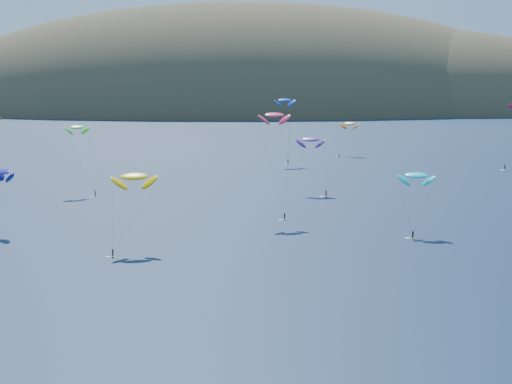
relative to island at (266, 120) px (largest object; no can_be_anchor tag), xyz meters
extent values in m
plane|color=black|center=(-39.40, -562.36, 10.74)|extent=(2800.00, 2800.00, 0.00)
ellipsoid|color=#3D3526|center=(-19.40, -2.36, -1.86)|extent=(600.00, 300.00, 210.00)
ellipsoid|color=#3D3526|center=(-179.40, 27.64, 3.54)|extent=(340.00, 240.00, 120.00)
ellipsoid|color=#3D3526|center=(140.60, -22.36, 1.38)|extent=(320.00, 220.00, 156.00)
cube|color=#9DD317|center=(-55.60, -504.40, 10.77)|extent=(1.29, 0.59, 0.07)
cylinder|color=black|center=(-55.60, -504.40, 11.55)|extent=(0.29, 0.29, 1.33)
sphere|color=#8C6047|center=(-55.60, -504.40, 12.32)|extent=(0.22, 0.22, 0.22)
ellipsoid|color=#FAC602|center=(-52.06, -495.85, 25.60)|extent=(9.66, 5.83, 5.04)
cube|color=#9DD317|center=(-71.56, -437.11, 10.77)|extent=(1.28, 0.88, 0.07)
cylinder|color=black|center=(-71.56, -437.11, 11.55)|extent=(0.29, 0.29, 1.33)
sphere|color=#8C6047|center=(-71.56, -437.11, 12.33)|extent=(0.22, 0.22, 0.22)
ellipsoid|color=#37E229|center=(-77.84, -428.31, 30.17)|extent=(7.85, 6.12, 3.97)
cube|color=#9DD317|center=(-9.83, -369.59, 10.78)|extent=(1.47, 0.79, 0.08)
cylinder|color=black|center=(-9.83, -369.59, 11.66)|extent=(0.33, 0.33, 1.51)
sphere|color=#8C6047|center=(-9.83, -369.59, 12.54)|extent=(0.25, 0.25, 0.25)
ellipsoid|color=#063EC3|center=(-10.89, -364.70, 35.04)|extent=(8.94, 5.97, 4.57)
cube|color=#9DD317|center=(7.89, -491.50, 10.77)|extent=(1.42, 0.74, 0.08)
cylinder|color=black|center=(7.89, -491.50, 11.63)|extent=(0.32, 0.32, 1.46)
sphere|color=#8C6047|center=(7.89, -491.50, 12.47)|extent=(0.24, 0.24, 0.24)
ellipsoid|color=#00D3CC|center=(9.97, -484.50, 23.74)|extent=(8.66, 5.69, 4.44)
cube|color=#9DD317|center=(-4.45, -440.29, 10.78)|extent=(1.52, 0.59, 0.08)
cylinder|color=black|center=(-4.45, -440.29, 11.70)|extent=(0.35, 0.35, 1.58)
sphere|color=#8C6047|center=(-4.45, -440.29, 12.62)|extent=(0.26, 0.26, 0.26)
ellipsoid|color=#571E8D|center=(-8.07, -430.48, 26.44)|extent=(8.81, 4.86, 4.70)
cube|color=#9DD317|center=(67.95, -388.65, 10.78)|extent=(1.59, 1.19, 0.09)
cylinder|color=black|center=(67.95, -388.65, 11.77)|extent=(0.37, 0.37, 1.68)
sphere|color=#8C6047|center=(67.95, -388.65, 12.75)|extent=(0.28, 0.28, 0.28)
cube|color=#9DD317|center=(-18.83, -470.80, 10.77)|extent=(1.34, 0.64, 0.07)
cylinder|color=black|center=(-18.83, -470.80, 11.58)|extent=(0.30, 0.30, 1.38)
sphere|color=#8C6047|center=(-18.83, -470.80, 12.38)|extent=(0.23, 0.23, 0.23)
ellipsoid|color=#D92D4E|center=(-21.12, -465.31, 36.14)|extent=(8.35, 5.19, 4.33)
ellipsoid|color=navy|center=(-84.03, -479.08, 24.26)|extent=(7.84, 8.00, 4.27)
cube|color=#9DD317|center=(12.61, -352.97, 10.77)|extent=(1.28, 0.92, 0.07)
cylinder|color=black|center=(12.61, -352.97, 11.56)|extent=(0.30, 0.30, 1.35)
sphere|color=#8C6047|center=(12.61, -352.97, 12.35)|extent=(0.23, 0.23, 0.23)
ellipsoid|color=orange|center=(18.56, -341.82, 24.08)|extent=(9.15, 7.34, 4.64)
camera|label=1|loc=(-32.04, -642.50, 48.21)|focal=50.00mm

